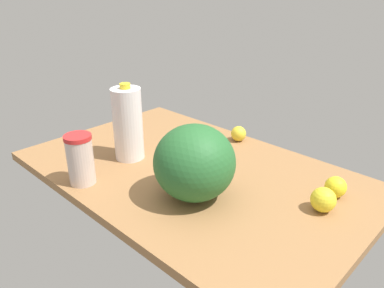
# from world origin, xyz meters

# --- Properties ---
(countertop) EXTENTS (1.20, 0.76, 0.03)m
(countertop) POSITION_xyz_m (0.00, 0.00, 0.01)
(countertop) COLOR #976A3F
(countertop) RESTS_ON ground
(milk_jug) EXTENTS (0.11, 0.11, 0.28)m
(milk_jug) POSITION_xyz_m (0.24, 0.09, 0.16)
(milk_jug) COLOR white
(milk_jug) RESTS_ON countertop
(tumbler_cup) EXTENTS (0.09, 0.09, 0.17)m
(tumbler_cup) POSITION_xyz_m (0.20, 0.31, 0.11)
(tumbler_cup) COLOR beige
(tumbler_cup) RESTS_ON countertop
(watermelon) EXTENTS (0.25, 0.25, 0.23)m
(watermelon) POSITION_xyz_m (-0.12, 0.12, 0.15)
(watermelon) COLOR #27632E
(watermelon) RESTS_ON countertop
(lemon_beside_bowl) EXTENTS (0.06, 0.06, 0.06)m
(lemon_beside_bowl) POSITION_xyz_m (0.04, -0.32, 0.06)
(lemon_beside_bowl) COLOR yellow
(lemon_beside_bowl) RESTS_ON countertop
(orange_by_jug) EXTENTS (0.09, 0.09, 0.09)m
(orange_by_jug) POSITION_xyz_m (0.10, -0.03, 0.07)
(orange_by_jug) COLOR orange
(orange_by_jug) RESTS_ON countertop
(lemon_far_back) EXTENTS (0.07, 0.07, 0.07)m
(lemon_far_back) POSITION_xyz_m (-0.43, -0.18, 0.06)
(lemon_far_back) COLOR yellow
(lemon_far_back) RESTS_ON countertop
(lemon_near_front) EXTENTS (0.07, 0.07, 0.07)m
(lemon_near_front) POSITION_xyz_m (-0.44, -0.08, 0.07)
(lemon_near_front) COLOR yellow
(lemon_near_front) RESTS_ON countertop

